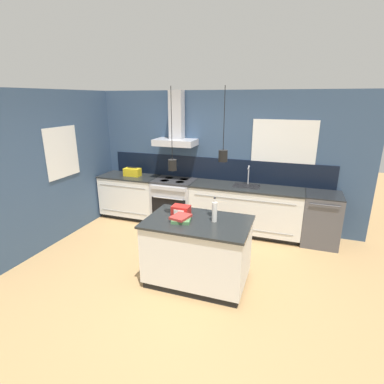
# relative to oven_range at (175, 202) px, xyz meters

# --- Properties ---
(ground_plane) EXTENTS (16.00, 16.00, 0.00)m
(ground_plane) POSITION_rel_oven_range_xyz_m (0.75, -1.69, -0.46)
(ground_plane) COLOR tan
(ground_plane) RESTS_ON ground
(wall_back) EXTENTS (5.60, 2.22, 2.60)m
(wall_back) POSITION_rel_oven_range_xyz_m (0.71, 0.32, 0.90)
(wall_back) COLOR #354C6B
(wall_back) RESTS_ON ground_plane
(wall_left) EXTENTS (0.08, 3.80, 2.60)m
(wall_left) POSITION_rel_oven_range_xyz_m (-1.68, -0.99, 0.85)
(wall_left) COLOR #354C6B
(wall_left) RESTS_ON ground_plane
(counter_run_left) EXTENTS (1.22, 0.64, 0.91)m
(counter_run_left) POSITION_rel_oven_range_xyz_m (-1.01, 0.01, 0.01)
(counter_run_left) COLOR black
(counter_run_left) RESTS_ON ground_plane
(counter_run_sink) EXTENTS (2.05, 0.64, 1.27)m
(counter_run_sink) POSITION_rel_oven_range_xyz_m (1.43, 0.01, 0.01)
(counter_run_sink) COLOR black
(counter_run_sink) RESTS_ON ground_plane
(oven_range) EXTENTS (0.81, 0.66, 0.91)m
(oven_range) POSITION_rel_oven_range_xyz_m (0.00, 0.00, 0.00)
(oven_range) COLOR #B5B5BA
(oven_range) RESTS_ON ground_plane
(dishwasher) EXTENTS (0.61, 0.65, 0.91)m
(dishwasher) POSITION_rel_oven_range_xyz_m (2.75, 0.00, 0.00)
(dishwasher) COLOR #4C4C51
(dishwasher) RESTS_ON ground_plane
(kitchen_island) EXTENTS (1.39, 0.90, 0.91)m
(kitchen_island) POSITION_rel_oven_range_xyz_m (1.09, -1.80, 0.00)
(kitchen_island) COLOR black
(kitchen_island) RESTS_ON ground_plane
(bottle_on_island) EXTENTS (0.07, 0.07, 0.33)m
(bottle_on_island) POSITION_rel_oven_range_xyz_m (1.30, -1.75, 0.60)
(bottle_on_island) COLOR silver
(bottle_on_island) RESTS_ON kitchen_island
(book_stack) EXTENTS (0.28, 0.30, 0.07)m
(book_stack) POSITION_rel_oven_range_xyz_m (0.88, -1.88, 0.49)
(book_stack) COLOR #4C7F4C
(book_stack) RESTS_ON kitchen_island
(red_supply_box) EXTENTS (0.24, 0.17, 0.13)m
(red_supply_box) POSITION_rel_oven_range_xyz_m (0.80, -1.66, 0.52)
(red_supply_box) COLOR red
(red_supply_box) RESTS_ON kitchen_island
(yellow_toolbox) EXTENTS (0.34, 0.18, 0.19)m
(yellow_toolbox) POSITION_rel_oven_range_xyz_m (-0.94, 0.00, 0.54)
(yellow_toolbox) COLOR gold
(yellow_toolbox) RESTS_ON counter_run_left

